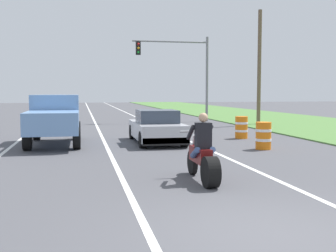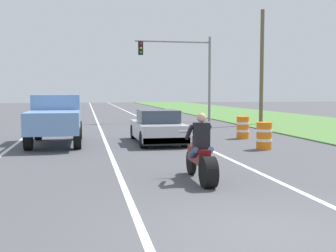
{
  "view_description": "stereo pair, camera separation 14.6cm",
  "coord_description": "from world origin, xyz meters",
  "px_view_note": "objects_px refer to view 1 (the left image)",
  "views": [
    {
      "loc": [
        -2.75,
        -5.75,
        2.1
      ],
      "look_at": [
        0.01,
        7.67,
        1.0
      ],
      "focal_mm": 45.46,
      "sensor_mm": 36.0,
      "label": 1
    },
    {
      "loc": [
        -2.61,
        -5.78,
        2.1
      ],
      "look_at": [
        0.01,
        7.67,
        1.0
      ],
      "focal_mm": 45.46,
      "sensor_mm": 36.0,
      "label": 2
    }
  ],
  "objects_px": {
    "pickup_truck_left_lane_light_blue": "(54,117)",
    "sports_car_silver": "(157,128)",
    "traffic_light_mast_near": "(184,64)",
    "construction_barrel_nearest": "(263,136)",
    "construction_barrel_mid": "(241,127)",
    "motorcycle_with_rider": "(203,157)"
  },
  "relations": [
    {
      "from": "pickup_truck_left_lane_light_blue",
      "to": "sports_car_silver",
      "type": "bearing_deg",
      "value": -4.48
    },
    {
      "from": "traffic_light_mast_near",
      "to": "construction_barrel_nearest",
      "type": "height_order",
      "value": "traffic_light_mast_near"
    },
    {
      "from": "traffic_light_mast_near",
      "to": "construction_barrel_nearest",
      "type": "relative_size",
      "value": 6.0
    },
    {
      "from": "sports_car_silver",
      "to": "pickup_truck_left_lane_light_blue",
      "type": "xyz_separation_m",
      "value": [
        -4.09,
        0.32,
        0.48
      ]
    },
    {
      "from": "pickup_truck_left_lane_light_blue",
      "to": "construction_barrel_nearest",
      "type": "xyz_separation_m",
      "value": [
        7.58,
        -3.04,
        -0.6
      ]
    },
    {
      "from": "construction_barrel_nearest",
      "to": "sports_car_silver",
      "type": "bearing_deg",
      "value": 142.14
    },
    {
      "from": "traffic_light_mast_near",
      "to": "construction_barrel_nearest",
      "type": "xyz_separation_m",
      "value": [
        -0.6,
        -14.85,
        -3.55
      ]
    },
    {
      "from": "pickup_truck_left_lane_light_blue",
      "to": "construction_barrel_nearest",
      "type": "relative_size",
      "value": 4.8
    },
    {
      "from": "pickup_truck_left_lane_light_blue",
      "to": "traffic_light_mast_near",
      "type": "relative_size",
      "value": 0.8
    },
    {
      "from": "construction_barrel_nearest",
      "to": "construction_barrel_mid",
      "type": "height_order",
      "value": "same"
    },
    {
      "from": "pickup_truck_left_lane_light_blue",
      "to": "construction_barrel_nearest",
      "type": "height_order",
      "value": "pickup_truck_left_lane_light_blue"
    },
    {
      "from": "pickup_truck_left_lane_light_blue",
      "to": "construction_barrel_mid",
      "type": "distance_m",
      "value": 8.19
    },
    {
      "from": "sports_car_silver",
      "to": "traffic_light_mast_near",
      "type": "height_order",
      "value": "traffic_light_mast_near"
    },
    {
      "from": "pickup_truck_left_lane_light_blue",
      "to": "traffic_light_mast_near",
      "type": "bearing_deg",
      "value": 55.27
    },
    {
      "from": "motorcycle_with_rider",
      "to": "traffic_light_mast_near",
      "type": "distance_m",
      "value": 20.67
    },
    {
      "from": "pickup_truck_left_lane_light_blue",
      "to": "construction_barrel_mid",
      "type": "bearing_deg",
      "value": 4.09
    },
    {
      "from": "sports_car_silver",
      "to": "construction_barrel_nearest",
      "type": "bearing_deg",
      "value": -37.86
    },
    {
      "from": "motorcycle_with_rider",
      "to": "sports_car_silver",
      "type": "height_order",
      "value": "motorcycle_with_rider"
    },
    {
      "from": "sports_car_silver",
      "to": "construction_barrel_mid",
      "type": "distance_m",
      "value": 4.16
    },
    {
      "from": "sports_car_silver",
      "to": "traffic_light_mast_near",
      "type": "distance_m",
      "value": 13.25
    },
    {
      "from": "sports_car_silver",
      "to": "pickup_truck_left_lane_light_blue",
      "type": "relative_size",
      "value": 0.9
    },
    {
      "from": "motorcycle_with_rider",
      "to": "construction_barrel_mid",
      "type": "bearing_deg",
      "value": 63.39
    }
  ]
}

